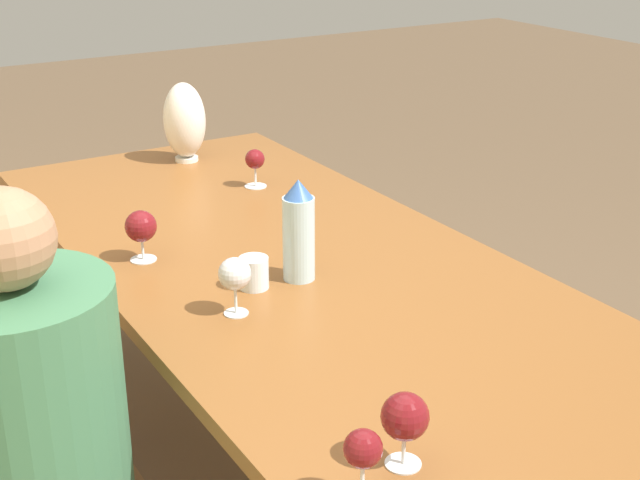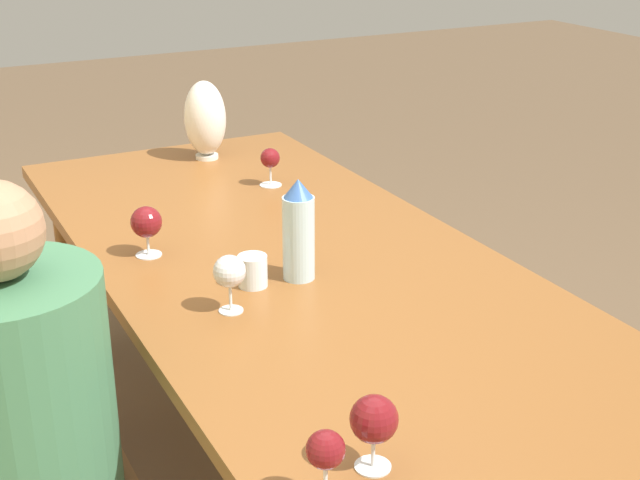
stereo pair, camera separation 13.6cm
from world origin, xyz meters
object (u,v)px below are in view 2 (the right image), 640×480
(wine_glass_2, at_px, (229,272))
(wine_glass_3, at_px, (146,223))
(person_near, at_px, (31,432))
(vase, at_px, (205,119))
(wine_glass_4, at_px, (270,160))
(wine_glass_0, at_px, (374,420))
(wine_glass_1, at_px, (326,453))
(water_tumbler, at_px, (253,271))
(water_bottle, at_px, (299,231))

(wine_glass_2, distance_m, wine_glass_3, 0.41)
(wine_glass_3, bearing_deg, person_near, 138.84)
(vase, bearing_deg, wine_glass_4, -168.44)
(vase, distance_m, wine_glass_4, 0.39)
(vase, xyz_separation_m, wine_glass_0, (-1.81, 0.38, -0.05))
(vase, xyz_separation_m, person_near, (-1.22, 0.85, -0.28))
(wine_glass_3, bearing_deg, wine_glass_4, -54.10)
(wine_glass_0, relative_size, wine_glass_1, 1.03)
(wine_glass_0, relative_size, wine_glass_3, 1.01)
(wine_glass_0, bearing_deg, person_near, 38.41)
(wine_glass_0, height_order, wine_glass_3, wine_glass_0)
(water_tumbler, bearing_deg, wine_glass_1, 164.62)
(water_bottle, xyz_separation_m, vase, (1.06, -0.16, 0.02))
(wine_glass_2, relative_size, wine_glass_4, 1.11)
(vase, bearing_deg, wine_glass_0, 168.04)
(water_tumbler, relative_size, wine_glass_1, 0.59)
(wine_glass_1, bearing_deg, wine_glass_2, -9.83)
(wine_glass_4, bearing_deg, wine_glass_0, 162.19)
(water_tumbler, bearing_deg, water_bottle, -94.58)
(water_tumbler, xyz_separation_m, wine_glass_3, (0.30, 0.17, 0.05))
(vase, bearing_deg, water_tumbler, 165.29)
(wine_glass_2, xyz_separation_m, wine_glass_4, (0.78, -0.45, -0.01))
(wine_glass_2, bearing_deg, person_near, 97.41)
(wine_glass_2, bearing_deg, water_bottle, -66.82)
(water_bottle, height_order, wine_glass_1, water_bottle)
(vase, xyz_separation_m, wine_glass_2, (-1.16, 0.38, -0.05))
(water_tumbler, bearing_deg, vase, -14.71)
(water_bottle, distance_m, person_near, 0.76)
(vase, distance_m, wine_glass_1, 1.92)
(vase, relative_size, wine_glass_2, 2.01)
(water_tumbler, xyz_separation_m, wine_glass_4, (0.68, -0.35, 0.05))
(wine_glass_2, relative_size, wine_glass_3, 1.02)
(water_tumbler, height_order, wine_glass_3, wine_glass_3)
(water_bottle, distance_m, wine_glass_4, 0.73)
(vase, xyz_separation_m, wine_glass_4, (-0.38, -0.08, -0.06))
(wine_glass_3, bearing_deg, wine_glass_1, 177.34)
(vase, height_order, wine_glass_1, vase)
(water_tumbler, relative_size, wine_glass_4, 0.63)
(wine_glass_0, distance_m, wine_glass_2, 0.65)
(vase, distance_m, wine_glass_3, 0.88)
(water_bottle, xyz_separation_m, wine_glass_4, (0.69, -0.23, -0.04))
(water_tumbler, bearing_deg, wine_glass_4, -27.56)
(vase, height_order, wine_glass_4, vase)
(vase, bearing_deg, wine_glass_1, 165.00)
(wine_glass_0, distance_m, wine_glass_3, 1.06)
(water_tumbler, relative_size, wine_glass_0, 0.58)
(wine_glass_4, xyz_separation_m, person_near, (-0.84, 0.93, -0.23))
(wine_glass_2, height_order, wine_glass_3, wine_glass_2)
(wine_glass_3, height_order, person_near, person_near)
(water_bottle, relative_size, wine_glass_0, 1.89)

